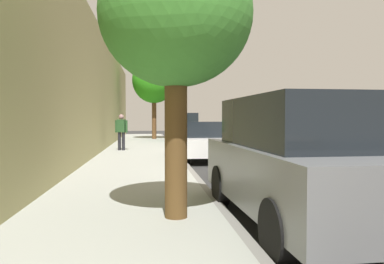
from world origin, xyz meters
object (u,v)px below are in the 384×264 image
parked_sedan_white_second (203,141)px  pedestrian_on_phone (121,130)px  street_tree_mid_block (176,17)px  parked_suv_grey_mid (297,159)px  parked_suv_green_nearest (184,127)px  bicycle_at_curb (180,142)px  cyclist_with_backpack (176,128)px  street_tree_near_cyclist (154,81)px

parked_sedan_white_second → pedestrian_on_phone: 4.84m
street_tree_mid_block → parked_suv_grey_mid: bearing=173.4°
parked_suv_green_nearest → bicycle_at_curb: parked_suv_green_nearest is taller
cyclist_with_backpack → pedestrian_on_phone: 3.73m
parked_suv_green_nearest → street_tree_near_cyclist: bearing=-44.4°
parked_suv_green_nearest → street_tree_mid_block: bearing=84.2°
street_tree_near_cyclist → parked_sedan_white_second: bearing=97.7°
bicycle_at_curb → cyclist_with_backpack: (0.22, -0.46, 0.74)m
parked_suv_grey_mid → street_tree_mid_block: 2.87m
bicycle_at_curb → street_tree_near_cyclist: street_tree_near_cyclist is taller
cyclist_with_backpack → street_tree_mid_block: 15.01m
parked_sedan_white_second → pedestrian_on_phone: size_ratio=2.58×
parked_suv_green_nearest → parked_suv_grey_mid: same height
street_tree_mid_block → pedestrian_on_phone: street_tree_mid_block is taller
parked_suv_green_nearest → bicycle_at_curb: (0.74, 5.56, -0.66)m
cyclist_with_backpack → bicycle_at_curb: bearing=115.6°
street_tree_near_cyclist → pedestrian_on_phone: bearing=79.9°
street_tree_near_cyclist → street_tree_mid_block: size_ratio=1.41×
parked_suv_green_nearest → pedestrian_on_phone: size_ratio=2.79×
street_tree_mid_block → street_tree_near_cyclist: bearing=-90.0°
parked_suv_green_nearest → cyclist_with_backpack: bearing=79.3°
cyclist_with_backpack → pedestrian_on_phone: bearing=41.8°
parked_sedan_white_second → street_tree_mid_block: bearing=79.0°
street_tree_near_cyclist → street_tree_mid_block: 21.95m
parked_sedan_white_second → pedestrian_on_phone: (3.46, -3.36, 0.34)m
bicycle_at_curb → parked_suv_green_nearest: bearing=-97.6°
parked_suv_green_nearest → street_tree_near_cyclist: size_ratio=0.80×
street_tree_near_cyclist → street_tree_mid_block: street_tree_near_cyclist is taller
bicycle_at_curb → street_tree_near_cyclist: (1.29, -7.55, 4.03)m
parked_sedan_white_second → parked_suv_grey_mid: parked_suv_grey_mid is taller
parked_suv_grey_mid → cyclist_with_backpack: (0.79, -15.04, 0.08)m
parked_sedan_white_second → street_tree_near_cyclist: 13.56m
parked_sedan_white_second → street_tree_mid_block: size_ratio=1.04×
cyclist_with_backpack → street_tree_near_cyclist: 7.89m
parked_suv_green_nearest → parked_sedan_white_second: parked_suv_green_nearest is taller
parked_sedan_white_second → bicycle_at_curb: size_ratio=2.62×
parked_sedan_white_second → pedestrian_on_phone: bearing=-44.2°
parked_sedan_white_second → street_tree_near_cyclist: bearing=-82.3°
parked_suv_grey_mid → cyclist_with_backpack: 15.07m
bicycle_at_curb → pedestrian_on_phone: size_ratio=0.99×
bicycle_at_curb → parked_sedan_white_second: bearing=94.9°
parked_sedan_white_second → cyclist_with_backpack: cyclist_with_backpack is taller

